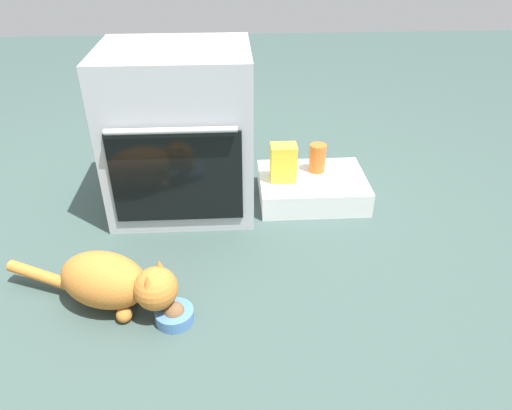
% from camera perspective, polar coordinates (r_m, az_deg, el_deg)
% --- Properties ---
extents(ground, '(8.00, 8.00, 0.00)m').
position_cam_1_polar(ground, '(2.00, -8.79, -6.17)').
color(ground, '#384C47').
extents(oven, '(0.64, 0.56, 0.74)m').
position_cam_1_polar(oven, '(2.18, -9.10, 8.60)').
color(oven, '#B7BABF').
rests_on(oven, ground).
extents(pantry_cabinet, '(0.51, 0.39, 0.12)m').
position_cam_1_polar(pantry_cabinet, '(2.35, 6.70, 2.10)').
color(pantry_cabinet, white).
rests_on(pantry_cabinet, ground).
extents(food_bowl, '(0.13, 0.13, 0.08)m').
position_cam_1_polar(food_bowl, '(1.72, -9.61, -12.77)').
color(food_bowl, '#4C7AB7').
rests_on(food_bowl, ground).
extents(cat, '(0.66, 0.32, 0.22)m').
position_cam_1_polar(cat, '(1.76, -16.71, -8.79)').
color(cat, '#C6752D').
rests_on(cat, ground).
extents(sauce_jar, '(0.08, 0.08, 0.14)m').
position_cam_1_polar(sauce_jar, '(2.35, 7.36, 5.59)').
color(sauce_jar, '#D16023').
rests_on(sauce_jar, pantry_cabinet).
extents(snack_bag, '(0.12, 0.09, 0.18)m').
position_cam_1_polar(snack_bag, '(2.24, 3.29, 5.06)').
color(snack_bag, yellow).
rests_on(snack_bag, pantry_cabinet).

